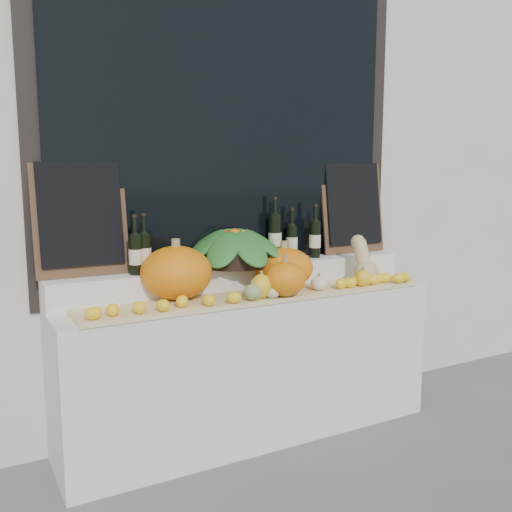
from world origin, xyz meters
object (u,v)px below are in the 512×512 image
Objects in this scene: produce_bowl at (235,247)px; butternut_squash at (364,263)px; wine_bottle_tall at (275,237)px; pumpkin_left at (176,273)px; pumpkin_right at (284,267)px.

butternut_squash is at bearing -18.63° from produce_bowl.
produce_bowl is 1.76× the size of wine_bottle_tall.
pumpkin_left is at bearing -161.26° from produce_bowl.
wine_bottle_tall reaches higher than pumpkin_left.
pumpkin_right is 1.20× the size of butternut_squash.
produce_bowl reaches higher than pumpkin_right.
pumpkin_left is 1.34× the size of butternut_squash.
produce_bowl is (0.43, 0.15, 0.10)m from pumpkin_left.
pumpkin_right is 0.32m from produce_bowl.
produce_bowl is at bearing 18.74° from pumpkin_left.
pumpkin_left and butternut_squash have the same top height.
butternut_squash is 0.84m from produce_bowl.
pumpkin_right is (0.68, -0.02, -0.03)m from pumpkin_left.
produce_bowl is 0.31m from wine_bottle_tall.
butternut_squash is (0.53, -0.10, -0.00)m from pumpkin_right.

